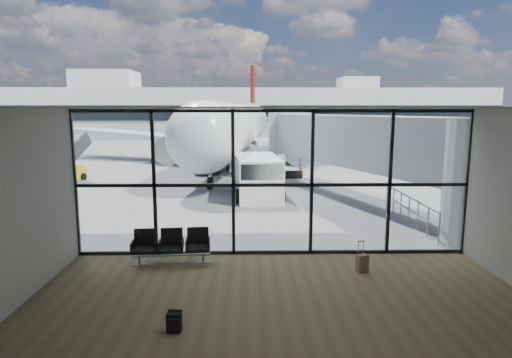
{
  "coord_description": "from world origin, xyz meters",
  "views": [
    {
      "loc": [
        -0.73,
        -12.85,
        4.46
      ],
      "look_at": [
        -0.45,
        3.0,
        1.9
      ],
      "focal_mm": 30.0,
      "sensor_mm": 36.0,
      "label": 1
    }
  ],
  "objects_px": {
    "service_van": "(257,176)",
    "mobile_stairs": "(61,173)",
    "belt_loader": "(213,164)",
    "suitcase": "(362,263)",
    "seating_row": "(172,244)",
    "airliner": "(239,126)",
    "backpack": "(174,322)"
  },
  "relations": [
    {
      "from": "belt_loader",
      "to": "mobile_stairs",
      "type": "distance_m",
      "value": 10.0
    },
    {
      "from": "backpack",
      "to": "suitcase",
      "type": "distance_m",
      "value": 5.66
    },
    {
      "from": "seating_row",
      "to": "service_van",
      "type": "xyz_separation_m",
      "value": [
        2.73,
        9.58,
        0.53
      ]
    },
    {
      "from": "mobile_stairs",
      "to": "seating_row",
      "type": "bearing_deg",
      "value": -39.08
    },
    {
      "from": "service_van",
      "to": "mobile_stairs",
      "type": "bearing_deg",
      "value": 153.23
    },
    {
      "from": "airliner",
      "to": "service_van",
      "type": "relative_size",
      "value": 7.65
    },
    {
      "from": "seating_row",
      "to": "suitcase",
      "type": "distance_m",
      "value": 5.52
    },
    {
      "from": "suitcase",
      "to": "belt_loader",
      "type": "distance_m",
      "value": 20.07
    },
    {
      "from": "backpack",
      "to": "belt_loader",
      "type": "height_order",
      "value": "belt_loader"
    },
    {
      "from": "seating_row",
      "to": "airliner",
      "type": "xyz_separation_m",
      "value": [
        1.39,
        26.53,
        2.46
      ]
    },
    {
      "from": "mobile_stairs",
      "to": "belt_loader",
      "type": "bearing_deg",
      "value": 40.42
    },
    {
      "from": "seating_row",
      "to": "backpack",
      "type": "height_order",
      "value": "seating_row"
    },
    {
      "from": "belt_loader",
      "to": "airliner",
      "type": "bearing_deg",
      "value": 94.77
    },
    {
      "from": "suitcase",
      "to": "service_van",
      "type": "xyz_separation_m",
      "value": [
        -2.71,
        10.46,
        0.82
      ]
    },
    {
      "from": "backpack",
      "to": "service_van",
      "type": "bearing_deg",
      "value": 87.12
    },
    {
      "from": "backpack",
      "to": "belt_loader",
      "type": "bearing_deg",
      "value": 97.92
    },
    {
      "from": "suitcase",
      "to": "belt_loader",
      "type": "relative_size",
      "value": 0.2
    },
    {
      "from": "airliner",
      "to": "service_van",
      "type": "distance_m",
      "value": 17.11
    },
    {
      "from": "seating_row",
      "to": "mobile_stairs",
      "type": "distance_m",
      "value": 17.33
    },
    {
      "from": "seating_row",
      "to": "service_van",
      "type": "bearing_deg",
      "value": 69.02
    },
    {
      "from": "suitcase",
      "to": "service_van",
      "type": "distance_m",
      "value": 10.84
    },
    {
      "from": "suitcase",
      "to": "mobile_stairs",
      "type": "distance_m",
      "value": 21.44
    },
    {
      "from": "backpack",
      "to": "service_van",
      "type": "distance_m",
      "value": 13.81
    },
    {
      "from": "backpack",
      "to": "airliner",
      "type": "distance_m",
      "value": 30.73
    },
    {
      "from": "service_van",
      "to": "mobile_stairs",
      "type": "height_order",
      "value": "mobile_stairs"
    },
    {
      "from": "airliner",
      "to": "mobile_stairs",
      "type": "distance_m",
      "value": 16.39
    },
    {
      "from": "airliner",
      "to": "service_van",
      "type": "bearing_deg",
      "value": -80.44
    },
    {
      "from": "service_van",
      "to": "backpack",
      "type": "bearing_deg",
      "value": -103.0
    },
    {
      "from": "mobile_stairs",
      "to": "service_van",
      "type": "bearing_deg",
      "value": -4.23
    },
    {
      "from": "seating_row",
      "to": "mobile_stairs",
      "type": "height_order",
      "value": "mobile_stairs"
    },
    {
      "from": "seating_row",
      "to": "service_van",
      "type": "height_order",
      "value": "service_van"
    },
    {
      "from": "backpack",
      "to": "airliner",
      "type": "height_order",
      "value": "airliner"
    }
  ]
}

